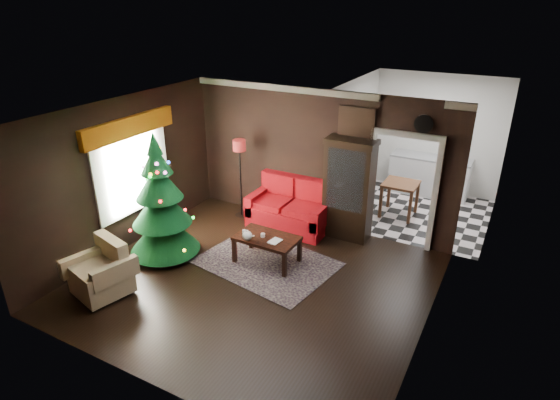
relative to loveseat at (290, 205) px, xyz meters
The scene contains 26 objects.
floor 2.15m from the loveseat, 78.96° to the right, with size 5.50×5.50×0.00m, color black.
ceiling 3.11m from the loveseat, 78.96° to the right, with size 5.50×5.50×0.00m, color white.
wall_back 1.08m from the loveseat, 48.37° to the left, with size 5.50×5.50×0.00m, color black.
wall_front 4.66m from the loveseat, 84.98° to the right, with size 5.50×5.50×0.00m, color black.
wall_left 3.25m from the loveseat, 138.90° to the right, with size 5.50×5.50×0.00m, color black.
wall_right 3.86m from the loveseat, 33.06° to the right, with size 5.50×5.50×0.00m, color black.
doorway 2.22m from the loveseat, 12.09° to the left, with size 1.10×0.10×2.10m, color white, non-canonical shape.
left_window 3.11m from the loveseat, 141.31° to the right, with size 0.05×1.60×1.40m, color white.
valance 3.40m from the loveseat, 140.32° to the right, with size 0.12×2.10×0.35m, color #843F06.
kitchen_floor 2.91m from the loveseat, 42.88° to the left, with size 3.00×3.00×0.00m, color white.
kitchen_window 4.17m from the loveseat, 58.30° to the left, with size 0.70×0.06×0.70m, color white.
rug 1.54m from the loveseat, 78.93° to the right, with size 2.31×1.68×0.01m, color #624C5E.
loveseat is the anchor object (origin of this frame).
curio_cabinet 1.25m from the loveseat, 10.83° to the left, with size 0.90×0.45×1.90m, color black, non-canonical shape.
floor_lamp 1.23m from the loveseat, behind, with size 0.29×0.29×1.72m, color black, non-canonical shape.
christmas_tree 2.60m from the loveseat, 126.39° to the right, with size 1.26×1.26×2.40m, color black, non-canonical shape.
armchair 3.81m from the loveseat, 114.14° to the right, with size 0.81×0.81×0.83m, color #D5B17D, non-canonical shape.
coffee_table 1.43m from the loveseat, 79.16° to the right, with size 1.10×0.66×0.49m, color #351F17, non-canonical shape.
teapot 1.65m from the loveseat, 89.15° to the right, with size 0.19×0.19×0.18m, color white, non-canonical shape.
cup_a 1.45m from the loveseat, 96.81° to the right, with size 0.06×0.06×0.05m, color silver.
cup_b 1.43m from the loveseat, 81.85° to the right, with size 0.08×0.08×0.07m, color white.
book 1.52m from the loveseat, 75.08° to the right, with size 0.18×0.02×0.24m, color tan.
wall_clock 3.04m from the loveseat, ahead, with size 0.32×0.32×0.06m, color white.
painting 2.13m from the loveseat, 19.40° to the left, with size 0.62×0.05×0.52m, color tan.
kitchen_counter 3.79m from the loveseat, 56.31° to the left, with size 1.80×0.60×0.90m, color silver.
kitchen_table 2.45m from the loveseat, 42.51° to the left, with size 0.70×0.70×0.75m, color brown, non-canonical shape.
Camera 1 is at (3.48, -5.53, 4.40)m, focal length 29.77 mm.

